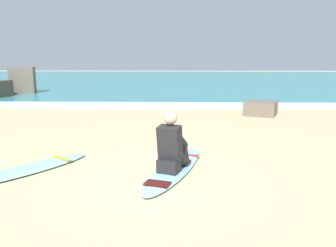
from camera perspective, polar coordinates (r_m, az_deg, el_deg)
ground_plane at (r=5.40m, az=-2.03°, el=-9.02°), size 80.00×80.00×0.00m
sea at (r=26.59m, az=0.91°, el=7.11°), size 80.00×28.00×0.10m
breaking_foam at (r=12.95m, az=0.13°, el=3.04°), size 80.00×0.90×0.11m
surfboard_main at (r=5.76m, az=1.09°, el=-7.33°), size 1.25×2.64×0.08m
surfer_seated at (r=5.48m, az=0.62°, el=-3.93°), size 0.56×0.77×0.95m
surfboard_spare_near at (r=6.17m, az=-21.76°, el=-6.89°), size 1.73×2.10×0.08m
shoreline_rock at (r=11.45m, az=14.95°, el=2.45°), size 1.23×1.23×0.44m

